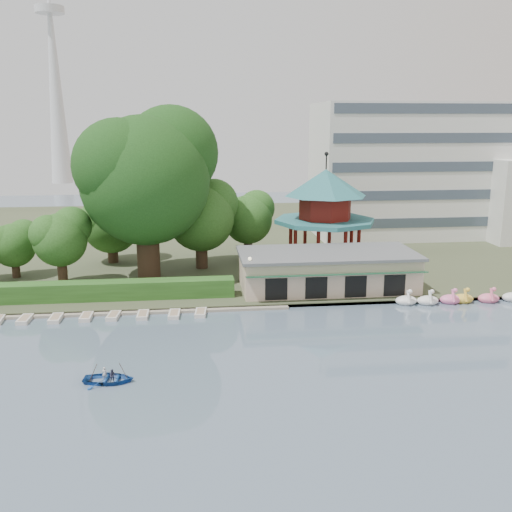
{
  "coord_description": "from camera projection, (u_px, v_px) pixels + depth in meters",
  "views": [
    {
      "loc": [
        -4.0,
        -35.03,
        17.57
      ],
      "look_at": [
        2.0,
        18.0,
        5.0
      ],
      "focal_mm": 40.0,
      "sensor_mm": 36.0,
      "label": 1
    }
  ],
  "objects": [
    {
      "name": "ground_plane",
      "position": [
        257.0,
        390.0,
        38.35
      ],
      "size": [
        220.0,
        220.0,
        0.0
      ],
      "primitive_type": "plane",
      "color": "slate",
      "rests_on": "ground"
    },
    {
      "name": "small_trees",
      "position": [
        129.0,
        222.0,
        66.68
      ],
      "size": [
        39.75,
        16.53,
        10.61
      ],
      "color": "#3A281C",
      "rests_on": "shore"
    },
    {
      "name": "office_building",
      "position": [
        432.0,
        175.0,
        87.09
      ],
      "size": [
        38.0,
        18.0,
        20.0
      ],
      "color": "silver",
      "rests_on": "shore"
    },
    {
      "name": "embankment",
      "position": [
        236.0,
        307.0,
        55.05
      ],
      "size": [
        220.0,
        0.6,
        0.3
      ],
      "primitive_type": "cube",
      "color": "gray",
      "rests_on": "ground"
    },
    {
      "name": "boathouse",
      "position": [
        327.0,
        270.0,
        60.16
      ],
      "size": [
        18.6,
        9.39,
        3.9
      ],
      "color": "beige",
      "rests_on": "shore"
    },
    {
      "name": "swan_boats",
      "position": [
        481.0,
        298.0,
        56.98
      ],
      "size": [
        18.24,
        2.11,
        1.92
      ],
      "color": "white",
      "rests_on": "ground"
    },
    {
      "name": "moored_rowboats",
      "position": [
        71.0,
        318.0,
        51.98
      ],
      "size": [
        24.58,
        2.58,
        0.36
      ],
      "color": "silver",
      "rests_on": "ground"
    },
    {
      "name": "big_tree",
      "position": [
        147.0,
        172.0,
        61.87
      ],
      "size": [
        15.51,
        14.45,
        19.09
      ],
      "color": "#3A281C",
      "rests_on": "shore"
    },
    {
      "name": "pavilion",
      "position": [
        325.0,
        208.0,
        68.9
      ],
      "size": [
        12.4,
        12.4,
        13.5
      ],
      "color": "beige",
      "rests_on": "shore"
    },
    {
      "name": "lamp_post",
      "position": [
        250.0,
        270.0,
        56.13
      ],
      "size": [
        0.36,
        0.36,
        4.28
      ],
      "color": "black",
      "rests_on": "shore"
    },
    {
      "name": "shore",
      "position": [
        219.0,
        237.0,
        88.6
      ],
      "size": [
        220.0,
        70.0,
        0.4
      ],
      "primitive_type": "cube",
      "color": "#424930",
      "rests_on": "ground"
    },
    {
      "name": "broadcast_tower",
      "position": [
        54.0,
        63.0,
        161.37
      ],
      "size": [
        8.0,
        8.0,
        96.0
      ],
      "color": "silver",
      "rests_on": "ground"
    },
    {
      "name": "dock",
      "position": [
        109.0,
        312.0,
        53.65
      ],
      "size": [
        34.0,
        1.6,
        0.24
      ],
      "primitive_type": "cube",
      "color": "gray",
      "rests_on": "ground"
    },
    {
      "name": "rowboat_with_passengers",
      "position": [
        109.0,
        375.0,
        39.35
      ],
      "size": [
        5.18,
        3.93,
        2.01
      ],
      "color": "#1A4894",
      "rests_on": "ground"
    },
    {
      "name": "hedge",
      "position": [
        82.0,
        291.0,
        56.24
      ],
      "size": [
        30.0,
        2.0,
        1.8
      ],
      "primitive_type": "cube",
      "color": "#2C5D1F",
      "rests_on": "shore"
    }
  ]
}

